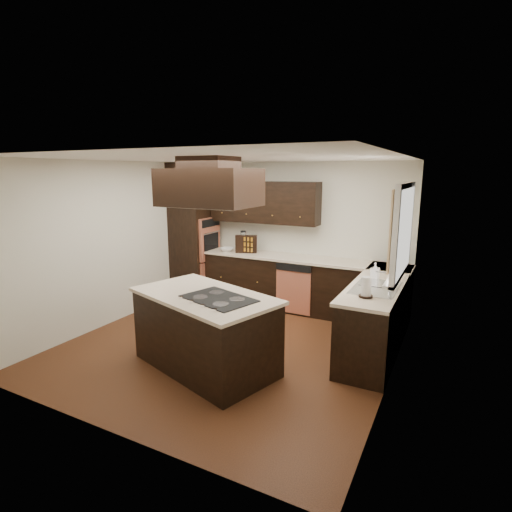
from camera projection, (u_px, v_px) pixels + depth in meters
name	position (u px, v px, depth m)	size (l,w,h in m)	color
floor	(230.00, 346.00, 5.48)	(4.20, 4.20, 0.02)	brown
ceiling	(227.00, 157.00, 4.95)	(4.20, 4.20, 0.02)	white
wall_back	(290.00, 234.00, 7.05)	(4.20, 0.02, 2.50)	beige
wall_front	(100.00, 302.00, 3.38)	(4.20, 0.02, 2.50)	beige
wall_left	(111.00, 243.00, 6.16)	(0.02, 4.20, 2.50)	beige
wall_right	(397.00, 275.00, 4.27)	(0.02, 4.20, 2.50)	beige
oven_column	(194.00, 241.00, 7.53)	(0.65, 0.75, 2.12)	black
wall_oven_face	(210.00, 239.00, 7.36)	(0.05, 0.62, 0.78)	#C16549
base_cabinets_back	(284.00, 283.00, 6.93)	(2.93, 0.60, 0.88)	black
base_cabinets_right	(379.00, 315.00, 5.36)	(0.60, 2.40, 0.88)	black
countertop_back	(284.00, 257.00, 6.83)	(2.93, 0.63, 0.04)	beige
countertop_right	(380.00, 282.00, 5.27)	(0.63, 2.40, 0.04)	beige
upper_cabinets	(264.00, 202.00, 6.97)	(2.00, 0.34, 0.72)	black
dishwasher_front	(293.00, 292.00, 6.56)	(0.60, 0.05, 0.72)	#C16549
window_frame	(403.00, 231.00, 4.69)	(0.06, 1.32, 1.12)	silver
window_pane	(406.00, 231.00, 4.67)	(0.00, 1.20, 1.00)	white
curtain_left	(392.00, 231.00, 4.34)	(0.02, 0.34, 0.90)	beige
curtain_right	(403.00, 223.00, 5.07)	(0.02, 0.34, 0.90)	beige
sink_rim	(376.00, 287.00, 4.96)	(0.52, 0.84, 0.01)	silver
island	(205.00, 332.00, 4.80)	(1.71, 0.93, 0.88)	black
island_top	(204.00, 296.00, 4.70)	(1.77, 0.99, 0.04)	beige
cooktop	(219.00, 298.00, 4.52)	(0.81, 0.54, 0.01)	black
range_hood	(210.00, 187.00, 4.50)	(1.05, 0.72, 0.42)	black
hood_duct	(209.00, 162.00, 4.45)	(0.55, 0.50, 0.13)	black
blender_base	(243.00, 249.00, 7.17)	(0.15, 0.15, 0.10)	silver
blender_pitcher	(243.00, 239.00, 7.13)	(0.13, 0.13, 0.26)	silver
spice_rack	(246.00, 244.00, 7.07)	(0.38, 0.09, 0.32)	black
mixing_bowl	(227.00, 250.00, 7.23)	(0.25, 0.25, 0.06)	silver
soap_bottle	(375.00, 271.00, 5.37)	(0.10, 0.10, 0.22)	silver
paper_towel	(366.00, 287.00, 4.55)	(0.11, 0.11, 0.24)	silver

